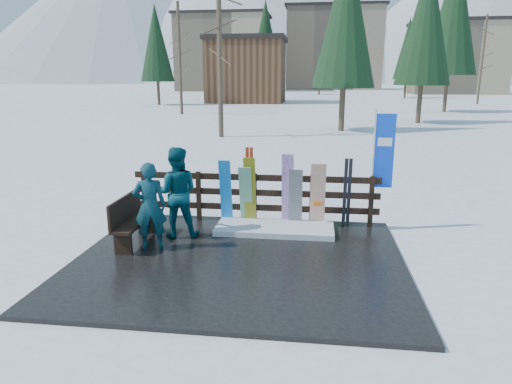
# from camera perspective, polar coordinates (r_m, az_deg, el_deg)

# --- Properties ---
(ground) EXTENTS (700.00, 700.00, 0.00)m
(ground) POSITION_cam_1_polar(r_m,az_deg,el_deg) (8.53, -2.14, -8.79)
(ground) COLOR white
(ground) RESTS_ON ground
(deck) EXTENTS (6.00, 5.00, 0.08)m
(deck) POSITION_cam_1_polar(r_m,az_deg,el_deg) (8.52, -2.15, -8.54)
(deck) COLOR black
(deck) RESTS_ON ground
(fence) EXTENTS (5.60, 0.10, 1.15)m
(fence) POSITION_cam_1_polar(r_m,az_deg,el_deg) (10.36, -0.20, -0.30)
(fence) COLOR black
(fence) RESTS_ON deck
(snow_patch) EXTENTS (2.53, 1.00, 0.12)m
(snow_patch) POSITION_cam_1_polar(r_m,az_deg,el_deg) (9.91, 2.34, -4.61)
(snow_patch) COLOR white
(snow_patch) RESTS_ON deck
(bench) EXTENTS (0.41, 1.50, 0.97)m
(bench) POSITION_cam_1_polar(r_m,az_deg,el_deg) (9.42, -15.38, -3.22)
(bench) COLOR black
(bench) RESTS_ON deck
(snowboard_0) EXTENTS (0.26, 0.31, 1.49)m
(snowboard_0) POSITION_cam_1_polar(r_m,az_deg,el_deg) (10.23, -3.80, -0.01)
(snowboard_0) COLOR #1584E9
(snowboard_0) RESTS_ON deck
(snowboard_1) EXTENTS (0.28, 0.39, 1.36)m
(snowboard_1) POSITION_cam_1_polar(r_m,az_deg,el_deg) (10.17, -1.28, -0.46)
(snowboard_1) COLOR silver
(snowboard_1) RESTS_ON deck
(snowboard_2) EXTENTS (0.26, 0.28, 1.56)m
(snowboard_2) POSITION_cam_1_polar(r_m,az_deg,el_deg) (10.13, -0.76, 0.08)
(snowboard_2) COLOR yellow
(snowboard_2) RESTS_ON deck
(snowboard_3) EXTENTS (0.26, 0.31, 1.66)m
(snowboard_3) POSITION_cam_1_polar(r_m,az_deg,el_deg) (10.04, 3.97, 0.20)
(snowboard_3) COLOR white
(snowboard_3) RESTS_ON deck
(snowboard_4) EXTENTS (0.30, 0.22, 1.32)m
(snowboard_4) POSITION_cam_1_polar(r_m,az_deg,el_deg) (10.07, 4.96, -0.77)
(snowboard_4) COLOR black
(snowboard_4) RESTS_ON deck
(snowboard_5) EXTENTS (0.33, 0.35, 1.47)m
(snowboard_5) POSITION_cam_1_polar(r_m,az_deg,el_deg) (10.05, 7.72, -0.43)
(snowboard_5) COLOR white
(snowboard_5) RESTS_ON deck
(ski_pair_a) EXTENTS (0.16, 0.24, 1.78)m
(ski_pair_a) POSITION_cam_1_polar(r_m,az_deg,el_deg) (10.17, -0.75, 0.76)
(ski_pair_a) COLOR #B63416
(ski_pair_a) RESTS_ON deck
(ski_pair_b) EXTENTS (0.17, 0.19, 1.57)m
(ski_pair_b) POSITION_cam_1_polar(r_m,az_deg,el_deg) (10.13, 11.30, -0.17)
(ski_pair_b) COLOR black
(ski_pair_b) RESTS_ON deck
(rental_flag) EXTENTS (0.45, 0.04, 2.60)m
(rental_flag) POSITION_cam_1_polar(r_m,az_deg,el_deg) (10.24, 15.41, 4.43)
(rental_flag) COLOR silver
(rental_flag) RESTS_ON deck
(person_front) EXTENTS (0.72, 0.59, 1.71)m
(person_front) POSITION_cam_1_polar(r_m,az_deg,el_deg) (8.93, -13.14, -1.74)
(person_front) COLOR #135B5A
(person_front) RESTS_ON deck
(person_back) EXTENTS (1.04, 0.88, 1.88)m
(person_back) POSITION_cam_1_polar(r_m,az_deg,el_deg) (9.52, -9.92, -0.05)
(person_back) COLOR #0B4656
(person_back) RESTS_ON deck
(resort_buildings) EXTENTS (73.00, 87.60, 22.60)m
(resort_buildings) POSITION_cam_1_polar(r_m,az_deg,el_deg) (123.33, 7.47, 17.03)
(resort_buildings) COLOR tan
(resort_buildings) RESTS_ON ground
(trees) EXTENTS (42.18, 68.64, 14.20)m
(trees) POSITION_cam_1_polar(r_m,az_deg,el_deg) (56.71, 10.36, 16.78)
(trees) COLOR #382B1E
(trees) RESTS_ON ground
(mountains) EXTENTS (520.00, 260.00, 120.00)m
(mountains) POSITION_cam_1_polar(r_m,az_deg,el_deg) (339.62, 5.63, 22.00)
(mountains) COLOR white
(mountains) RESTS_ON ground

